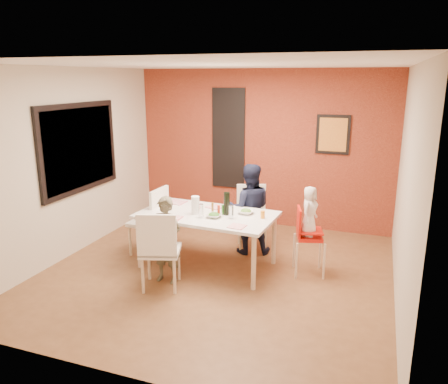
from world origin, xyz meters
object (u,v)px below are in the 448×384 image
(chair_near, at_px, (159,247))
(toddler, at_px, (309,211))
(wine_bottle, at_px, (227,204))
(chair_left, at_px, (153,218))
(child_near, at_px, (166,240))
(dining_table, at_px, (207,218))
(high_chair, at_px, (306,234))
(child_far, at_px, (249,209))
(paper_towel_roll, at_px, (195,205))
(chair_far, at_px, (252,213))

(chair_near, relative_size, toddler, 1.53)
(chair_near, height_order, wine_bottle, wine_bottle)
(chair_left, xyz_separation_m, toddler, (2.25, 0.11, 0.30))
(child_near, xyz_separation_m, wine_bottle, (0.58, 0.67, 0.35))
(dining_table, xyz_separation_m, high_chair, (1.32, 0.21, -0.14))
(chair_near, bearing_deg, child_far, -131.72)
(high_chair, distance_m, toddler, 0.32)
(chair_near, bearing_deg, high_chair, -163.75)
(chair_left, height_order, high_chair, chair_left)
(dining_table, distance_m, chair_near, 0.92)
(child_far, distance_m, paper_towel_roll, 0.94)
(high_chair, xyz_separation_m, wine_bottle, (-1.05, -0.17, 0.37))
(dining_table, bearing_deg, high_chair, 9.21)
(wine_bottle, distance_m, paper_towel_roll, 0.43)
(chair_left, relative_size, child_near, 0.90)
(wine_bottle, bearing_deg, chair_near, -121.02)
(high_chair, bearing_deg, child_far, 48.04)
(high_chair, relative_size, child_far, 0.67)
(dining_table, relative_size, wine_bottle, 6.10)
(high_chair, distance_m, child_far, 1.03)
(toddler, distance_m, wine_bottle, 1.09)
(wine_bottle, bearing_deg, chair_left, 176.23)
(child_near, relative_size, child_far, 0.83)
(chair_near, relative_size, child_far, 0.75)
(chair_near, bearing_deg, chair_far, -127.91)
(paper_towel_roll, bearing_deg, high_chair, 10.82)
(toddler, bearing_deg, wine_bottle, 112.81)
(chair_near, distance_m, chair_far, 1.89)
(chair_left, bearing_deg, child_far, 115.54)
(chair_near, xyz_separation_m, high_chair, (1.60, 1.08, -0.02))
(chair_far, xyz_separation_m, child_far, (0.03, -0.24, 0.14))
(chair_far, bearing_deg, chair_near, -131.25)
(child_near, height_order, paper_towel_roll, child_near)
(child_far, xyz_separation_m, wine_bottle, (-0.13, -0.63, 0.24))
(toddler, height_order, wine_bottle, toddler)
(high_chair, distance_m, wine_bottle, 1.13)
(chair_near, relative_size, wine_bottle, 3.29)
(chair_near, bearing_deg, toddler, -163.82)
(child_far, height_order, wine_bottle, child_far)
(high_chair, height_order, child_near, child_near)
(chair_far, xyz_separation_m, high_chair, (0.95, -0.69, 0.01))
(toddler, bearing_deg, chair_left, 105.81)
(wine_bottle, bearing_deg, dining_table, -171.12)
(wine_bottle, bearing_deg, child_far, 78.07)
(chair_left, distance_m, high_chair, 2.23)
(high_chair, relative_size, toddler, 1.38)
(dining_table, distance_m, wine_bottle, 0.35)
(chair_far, distance_m, chair_left, 1.50)
(chair_far, bearing_deg, paper_towel_roll, -138.95)
(chair_near, height_order, chair_far, chair_near)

